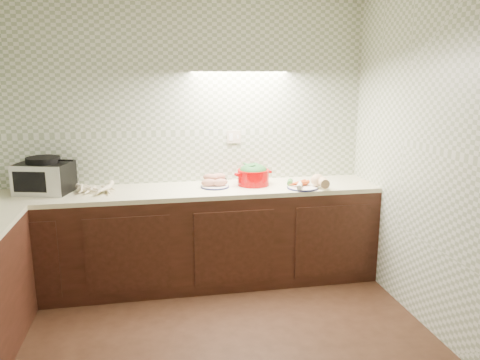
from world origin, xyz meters
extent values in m
cube|color=gray|center=(0.00, 1.78, 1.30)|extent=(3.60, 0.05, 2.60)
cube|color=gray|center=(1.78, 0.00, 1.30)|extent=(0.05, 3.60, 2.60)
cube|color=beige|center=(0.55, 1.79, 1.32)|extent=(0.13, 0.01, 0.12)
cube|color=black|center=(0.00, 1.50, 0.43)|extent=(3.60, 0.60, 0.86)
cube|color=#FBFDC5|center=(0.00, 1.50, 0.88)|extent=(3.60, 0.60, 0.04)
cube|color=black|center=(-1.14, 1.61, 1.03)|extent=(0.51, 0.43, 0.26)
cube|color=#ACABB1|center=(-1.19, 1.44, 1.03)|extent=(0.42, 0.13, 0.26)
cube|color=black|center=(-1.19, 1.44, 1.03)|extent=(0.27, 0.08, 0.18)
cylinder|color=black|center=(-1.14, 1.61, 1.19)|extent=(0.35, 0.35, 0.05)
cone|color=beige|center=(-0.63, 1.41, 0.92)|extent=(0.04, 0.19, 0.04)
cone|color=beige|center=(-0.70, 1.59, 0.92)|extent=(0.05, 0.21, 0.04)
cone|color=beige|center=(-0.62, 1.55, 0.92)|extent=(0.08, 0.20, 0.04)
cone|color=beige|center=(-0.78, 1.48, 0.92)|extent=(0.14, 0.17, 0.04)
cone|color=beige|center=(-0.69, 1.51, 0.92)|extent=(0.14, 0.22, 0.05)
cone|color=beige|center=(-0.69, 1.41, 0.92)|extent=(0.13, 0.19, 0.04)
cone|color=beige|center=(-0.75, 1.55, 0.92)|extent=(0.07, 0.22, 0.04)
cone|color=beige|center=(-0.83, 1.51, 0.92)|extent=(0.06, 0.17, 0.04)
cone|color=beige|center=(-0.79, 1.51, 0.95)|extent=(0.08, 0.22, 0.04)
cone|color=beige|center=(-0.62, 1.44, 0.95)|extent=(0.12, 0.18, 0.05)
cone|color=beige|center=(-0.73, 1.58, 0.95)|extent=(0.05, 0.18, 0.05)
cone|color=beige|center=(-0.71, 1.50, 0.94)|extent=(0.07, 0.22, 0.04)
cylinder|color=#151942|center=(0.33, 1.52, 0.91)|extent=(0.26, 0.26, 0.01)
cylinder|color=white|center=(0.33, 1.52, 0.91)|extent=(0.25, 0.25, 0.02)
ellipsoid|color=tan|center=(0.27, 1.51, 0.95)|extent=(0.14, 0.08, 0.07)
ellipsoid|color=tan|center=(0.37, 1.49, 0.95)|extent=(0.14, 0.08, 0.07)
ellipsoid|color=tan|center=(0.33, 1.57, 0.95)|extent=(0.14, 0.08, 0.07)
ellipsoid|color=tan|center=(0.29, 1.55, 0.99)|extent=(0.14, 0.08, 0.07)
ellipsoid|color=tan|center=(0.37, 1.56, 0.99)|extent=(0.14, 0.08, 0.07)
cylinder|color=black|center=(0.39, 1.64, 0.92)|extent=(0.13, 0.13, 0.05)
sphere|color=#7D2947|center=(0.38, 1.64, 0.96)|extent=(0.07, 0.07, 0.07)
sphere|color=beige|center=(0.42, 1.65, 0.95)|extent=(0.04, 0.04, 0.04)
cylinder|color=#B30002|center=(0.69, 1.54, 0.97)|extent=(0.35, 0.35, 0.14)
cube|color=#B30002|center=(0.53, 1.50, 1.01)|extent=(0.05, 0.07, 0.02)
cube|color=#B30002|center=(0.84, 1.58, 1.01)|extent=(0.05, 0.07, 0.02)
ellipsoid|color=#2D6F2C|center=(0.69, 1.54, 1.03)|extent=(0.26, 0.26, 0.14)
cylinder|color=#151942|center=(1.10, 1.33, 0.91)|extent=(0.28, 0.28, 0.01)
cylinder|color=white|center=(1.10, 1.33, 0.91)|extent=(0.27, 0.27, 0.02)
cone|color=#D74919|center=(1.06, 1.36, 0.93)|extent=(0.14, 0.13, 0.03)
cone|color=#D74919|center=(1.10, 1.35, 0.93)|extent=(0.16, 0.09, 0.03)
cone|color=#D74919|center=(1.10, 1.37, 0.93)|extent=(0.15, 0.12, 0.03)
cone|color=#D74919|center=(1.11, 1.35, 0.95)|extent=(0.16, 0.09, 0.03)
cone|color=#D74919|center=(1.06, 1.37, 0.95)|extent=(0.15, 0.11, 0.03)
cone|color=#D74919|center=(1.11, 1.35, 0.95)|extent=(0.16, 0.09, 0.03)
cylinder|color=white|center=(1.05, 1.29, 0.94)|extent=(0.10, 0.19, 0.04)
cylinder|color=#3B7932|center=(1.01, 1.43, 0.94)|extent=(0.08, 0.12, 0.05)
camera|label=1|loc=(-0.21, -2.57, 1.90)|focal=35.00mm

